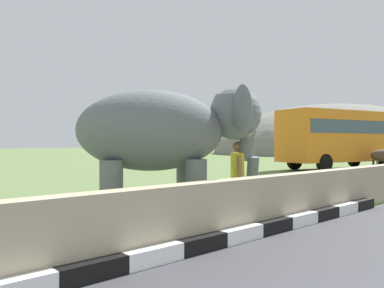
{
  "coord_description": "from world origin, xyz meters",
  "views": [
    {
      "loc": [
        -2.15,
        -0.2,
        1.63
      ],
      "look_at": [
        3.41,
        5.84,
        1.6
      ],
      "focal_mm": 36.69,
      "sensor_mm": 36.0,
      "label": 1
    }
  ],
  "objects_px": {
    "person_handler": "(237,174)",
    "elephant": "(169,133)",
    "bus_orange": "(341,135)",
    "cow_near": "(383,156)"
  },
  "relations": [
    {
      "from": "person_handler",
      "to": "cow_near",
      "type": "bearing_deg",
      "value": 11.01
    },
    {
      "from": "person_handler",
      "to": "bus_orange",
      "type": "bearing_deg",
      "value": 19.1
    },
    {
      "from": "elephant",
      "to": "cow_near",
      "type": "height_order",
      "value": "elephant"
    },
    {
      "from": "elephant",
      "to": "person_handler",
      "type": "relative_size",
      "value": 2.4
    },
    {
      "from": "person_handler",
      "to": "elephant",
      "type": "bearing_deg",
      "value": 157.54
    },
    {
      "from": "person_handler",
      "to": "cow_near",
      "type": "relative_size",
      "value": 0.9
    },
    {
      "from": "elephant",
      "to": "cow_near",
      "type": "bearing_deg",
      "value": 8.17
    },
    {
      "from": "elephant",
      "to": "person_handler",
      "type": "distance_m",
      "value": 1.87
    },
    {
      "from": "bus_orange",
      "to": "cow_near",
      "type": "xyz_separation_m",
      "value": [
        0.31,
        -2.38,
        -1.21
      ]
    },
    {
      "from": "person_handler",
      "to": "bus_orange",
      "type": "xyz_separation_m",
      "value": [
        16.08,
        5.57,
        1.15
      ]
    }
  ]
}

